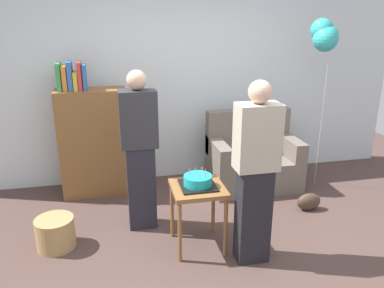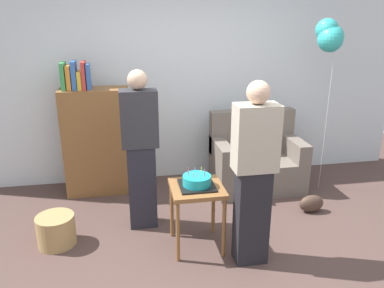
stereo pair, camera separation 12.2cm
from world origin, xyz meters
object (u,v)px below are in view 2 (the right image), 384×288
person_holding_cake (254,175)px  handbag (311,204)px  bookshelf (97,139)px  birthday_cake (197,181)px  side_table (197,196)px  couch (256,161)px  balloon_bunch (330,36)px  person_blowing_candles (141,150)px  wicker_basket (56,230)px

person_holding_cake → handbag: bearing=-114.6°
bookshelf → handbag: size_ratio=5.78×
bookshelf → handbag: 2.62m
birthday_cake → person_holding_cake: bearing=-34.8°
bookshelf → side_table: bookshelf is taller
bookshelf → couch: bearing=-6.0°
birthday_cake → balloon_bunch: bearing=30.3°
side_table → balloon_bunch: balloon_bunch is taller
side_table → balloon_bunch: size_ratio=0.30×
person_holding_cake → handbag: (0.97, 0.72, -0.73)m
person_blowing_candles → handbag: size_ratio=5.82×
side_table → person_blowing_candles: bearing=134.3°
wicker_basket → birthday_cake: bearing=-11.3°
person_blowing_candles → person_holding_cake: 1.20m
couch → birthday_cake: bearing=-129.7°
bookshelf → person_blowing_candles: 1.05m
side_table → birthday_cake: size_ratio=1.95×
person_blowing_candles → balloon_bunch: (2.20, 0.51, 1.05)m
person_blowing_candles → birthday_cake: bearing=-63.0°
couch → balloon_bunch: balloon_bunch is taller
person_blowing_candles → handbag: (1.87, -0.06, -0.73)m
bookshelf → wicker_basket: size_ratio=4.50×
bookshelf → person_holding_cake: (1.39, -1.71, 0.15)m
bookshelf → person_blowing_candles: person_blowing_candles is taller
handbag → balloon_bunch: balloon_bunch is taller
couch → wicker_basket: bearing=-158.0°
couch → birthday_cake: (-1.00, -1.20, 0.33)m
bookshelf → balloon_bunch: size_ratio=0.78×
couch → person_blowing_candles: bearing=-154.3°
person_holding_cake → handbag: size_ratio=5.82×
person_blowing_candles → balloon_bunch: 2.49m
wicker_basket → handbag: (2.72, 0.16, -0.05)m
couch → person_holding_cake: size_ratio=0.67×
couch → person_blowing_candles: person_blowing_candles is taller
bookshelf → person_holding_cake: size_ratio=0.99×
person_holding_cake → couch: bearing=-82.2°
bookshelf → person_holding_cake: bearing=-50.8°
couch → birthday_cake: size_ratio=3.44×
side_table → wicker_basket: side_table is taller
person_blowing_candles → person_holding_cake: size_ratio=1.00×
side_table → balloon_bunch: (1.72, 1.00, 1.36)m
side_table → wicker_basket: size_ratio=1.73×
balloon_bunch → person_holding_cake: bearing=-134.7°
couch → birthday_cake: 1.60m
side_table → birthday_cake: (-0.00, 0.00, 0.15)m
person_blowing_candles → wicker_basket: (-0.85, -0.23, -0.68)m
side_table → birthday_cake: 0.15m
birthday_cake → balloon_bunch: (1.72, 1.00, 1.21)m
side_table → birthday_cake: birthday_cake is taller
handbag → balloon_bunch: bearing=60.9°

